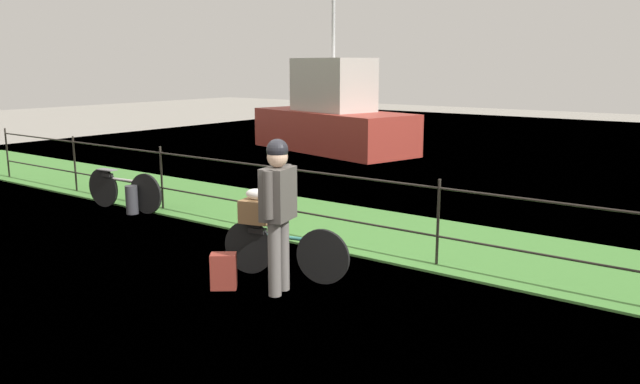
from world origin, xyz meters
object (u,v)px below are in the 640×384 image
Objects in this scene: terrier_dog at (259,193)px; moored_boat_near at (333,118)px; wooden_crate at (257,211)px; mooring_bollard at (132,200)px; backpack_on_paving at (224,271)px; bicycle_parked at (123,189)px; bicycle_main at (284,250)px; cyclist_person at (278,203)px.

terrier_dog is 10.98m from moored_boat_near.
mooring_bollard is (-3.76, 1.03, -0.53)m from wooden_crate.
backpack_on_paving is (0.02, -0.59, -0.57)m from wooden_crate.
wooden_crate is 0.07× the size of moored_boat_near.
backpack_on_paving is at bearing -90.12° from terrier_dog.
wooden_crate reaches higher than bicycle_parked.
terrier_dog is (0.02, 0.01, 0.21)m from wooden_crate.
mooring_bollard is 0.28× the size of bicycle_parked.
bicycle_parked is at bearing 166.64° from bicycle_main.
bicycle_parked is at bearing -61.46° from backpack_on_paving.
wooden_crate reaches higher than backpack_on_paving.
cyclist_person reaches higher than backpack_on_paving.
terrier_dog is 0.19× the size of bicycle_parked.
bicycle_parked is at bearing -79.49° from moored_boat_near.
terrier_dog is at bearing -15.21° from mooring_bollard.
backpack_on_paving is at bearing -22.64° from bicycle_parked.
cyclist_person is 1.02m from backpack_on_paving.
wooden_crate is 0.21× the size of bicycle_parked.
backpack_on_paving is at bearing -87.78° from wooden_crate.
cyclist_person reaches higher than wooden_crate.
bicycle_parked reaches higher than mooring_bollard.
wooden_crate is 0.21m from terrier_dog.
terrier_dog reaches higher than backpack_on_paving.
bicycle_main is 11.09m from moored_boat_near.
moored_boat_near reaches higher than wooden_crate.
mooring_bollard reaches higher than backpack_on_paving.
cyclist_person reaches higher than bicycle_main.
wooden_crate is at bearing -166.51° from terrier_dog.
moored_boat_near is (-5.67, 9.99, 0.75)m from backpack_on_paving.
moored_boat_near is (-6.24, 9.72, -0.06)m from cyclist_person.
terrier_dog reaches higher than wooden_crate.
moored_boat_near reaches higher than bicycle_main.
wooden_crate is 10.97m from moored_boat_near.
backpack_on_paving is 4.48m from bicycle_parked.
mooring_bollard is at bearing 166.84° from bicycle_main.
backpack_on_paving is 4.12m from mooring_bollard.
cyclist_person is 4.97m from bicycle_parked.
terrier_dog is at bearing -58.91° from moored_boat_near.
backpack_on_paving is (-0.57, -0.27, -0.80)m from cyclist_person.
cyclist_person is at bearing 166.42° from backpack_on_paving.
backpack_on_paving is 0.84× the size of mooring_bollard.
moored_boat_near is at bearing 121.09° from terrier_dog.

